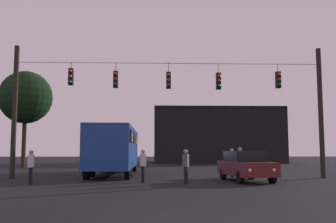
{
  "coord_description": "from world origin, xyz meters",
  "views": [
    {
      "loc": [
        -0.84,
        -8.87,
        1.51
      ],
      "look_at": [
        -0.14,
        11.82,
        3.65
      ],
      "focal_mm": 41.37,
      "sensor_mm": 36.0,
      "label": 1
    }
  ],
  "objects_px": {
    "car_near_right": "(246,166)",
    "pedestrian_crossing_right": "(186,164)",
    "pedestrian_crossing_left": "(232,161)",
    "city_bus": "(115,146)",
    "pedestrian_far_side": "(143,164)",
    "pedestrian_trailing": "(240,160)",
    "pedestrian_near_bus": "(31,165)",
    "pedestrian_crossing_center": "(264,162)",
    "tree_left_silhouette": "(26,98)"
  },
  "relations": [
    {
      "from": "pedestrian_trailing",
      "to": "pedestrian_far_side",
      "type": "relative_size",
      "value": 1.09
    },
    {
      "from": "pedestrian_crossing_left",
      "to": "pedestrian_far_side",
      "type": "distance_m",
      "value": 6.34
    },
    {
      "from": "city_bus",
      "to": "tree_left_silhouette",
      "type": "distance_m",
      "value": 14.5
    },
    {
      "from": "city_bus",
      "to": "pedestrian_trailing",
      "type": "height_order",
      "value": "city_bus"
    },
    {
      "from": "city_bus",
      "to": "tree_left_silhouette",
      "type": "xyz_separation_m",
      "value": [
        -9.3,
        10.15,
        4.58
      ]
    },
    {
      "from": "pedestrian_trailing",
      "to": "pedestrian_far_side",
      "type": "xyz_separation_m",
      "value": [
        -5.58,
        -3.59,
        -0.09
      ]
    },
    {
      "from": "pedestrian_trailing",
      "to": "tree_left_silhouette",
      "type": "distance_m",
      "value": 21.97
    },
    {
      "from": "pedestrian_crossing_left",
      "to": "pedestrian_crossing_center",
      "type": "height_order",
      "value": "pedestrian_crossing_left"
    },
    {
      "from": "car_near_right",
      "to": "pedestrian_trailing",
      "type": "relative_size",
      "value": 2.56
    },
    {
      "from": "city_bus",
      "to": "pedestrian_near_bus",
      "type": "relative_size",
      "value": 6.96
    },
    {
      "from": "pedestrian_crossing_center",
      "to": "pedestrian_crossing_left",
      "type": "bearing_deg",
      "value": -172.91
    },
    {
      "from": "pedestrian_crossing_left",
      "to": "pedestrian_crossing_right",
      "type": "relative_size",
      "value": 1.04
    },
    {
      "from": "car_near_right",
      "to": "pedestrian_near_bus",
      "type": "bearing_deg",
      "value": -172.19
    },
    {
      "from": "city_bus",
      "to": "pedestrian_crossing_center",
      "type": "distance_m",
      "value": 9.49
    },
    {
      "from": "pedestrian_far_side",
      "to": "tree_left_silhouette",
      "type": "height_order",
      "value": "tree_left_silhouette"
    },
    {
      "from": "city_bus",
      "to": "pedestrian_crossing_right",
      "type": "relative_size",
      "value": 6.84
    },
    {
      "from": "car_near_right",
      "to": "pedestrian_far_side",
      "type": "bearing_deg",
      "value": -173.36
    },
    {
      "from": "pedestrian_crossing_left",
      "to": "city_bus",
      "type": "bearing_deg",
      "value": 159.95
    },
    {
      "from": "car_near_right",
      "to": "pedestrian_trailing",
      "type": "xyz_separation_m",
      "value": [
        0.37,
        2.99,
        0.2
      ]
    },
    {
      "from": "car_near_right",
      "to": "pedestrian_near_bus",
      "type": "height_order",
      "value": "pedestrian_near_bus"
    },
    {
      "from": "city_bus",
      "to": "pedestrian_crossing_left",
      "type": "bearing_deg",
      "value": -20.05
    },
    {
      "from": "pedestrian_crossing_right",
      "to": "pedestrian_far_side",
      "type": "height_order",
      "value": "pedestrian_crossing_right"
    },
    {
      "from": "pedestrian_crossing_left",
      "to": "tree_left_silhouette",
      "type": "bearing_deg",
      "value": 142.22
    },
    {
      "from": "pedestrian_crossing_right",
      "to": "tree_left_silhouette",
      "type": "bearing_deg",
      "value": 127.73
    },
    {
      "from": "tree_left_silhouette",
      "to": "pedestrian_trailing",
      "type": "bearing_deg",
      "value": -37.33
    },
    {
      "from": "pedestrian_crossing_left",
      "to": "tree_left_silhouette",
      "type": "height_order",
      "value": "tree_left_silhouette"
    },
    {
      "from": "city_bus",
      "to": "pedestrian_far_side",
      "type": "distance_m",
      "value": 6.74
    },
    {
      "from": "pedestrian_crossing_right",
      "to": "pedestrian_near_bus",
      "type": "distance_m",
      "value": 7.23
    },
    {
      "from": "city_bus",
      "to": "pedestrian_crossing_left",
      "type": "xyz_separation_m",
      "value": [
        7.17,
        -2.62,
        -0.92
      ]
    },
    {
      "from": "city_bus",
      "to": "pedestrian_crossing_center",
      "type": "xyz_separation_m",
      "value": [
        9.13,
        -2.37,
        -1.01
      ]
    },
    {
      "from": "pedestrian_far_side",
      "to": "tree_left_silhouette",
      "type": "distance_m",
      "value": 20.77
    },
    {
      "from": "pedestrian_trailing",
      "to": "pedestrian_crossing_left",
      "type": "bearing_deg",
      "value": 163.05
    },
    {
      "from": "pedestrian_near_bus",
      "to": "tree_left_silhouette",
      "type": "xyz_separation_m",
      "value": [
        -6.14,
        17.32,
        5.56
      ]
    },
    {
      "from": "pedestrian_crossing_center",
      "to": "pedestrian_trailing",
      "type": "height_order",
      "value": "pedestrian_trailing"
    },
    {
      "from": "car_near_right",
      "to": "pedestrian_far_side",
      "type": "distance_m",
      "value": 5.25
    },
    {
      "from": "city_bus",
      "to": "pedestrian_crossing_center",
      "type": "height_order",
      "value": "city_bus"
    },
    {
      "from": "pedestrian_trailing",
      "to": "pedestrian_far_side",
      "type": "bearing_deg",
      "value": -147.24
    },
    {
      "from": "pedestrian_crossing_left",
      "to": "pedestrian_near_bus",
      "type": "bearing_deg",
      "value": -156.2
    },
    {
      "from": "car_near_right",
      "to": "pedestrian_crossing_center",
      "type": "height_order",
      "value": "pedestrian_crossing_center"
    },
    {
      "from": "car_near_right",
      "to": "pedestrian_crossing_right",
      "type": "relative_size",
      "value": 2.78
    },
    {
      "from": "pedestrian_crossing_right",
      "to": "pedestrian_near_bus",
      "type": "bearing_deg",
      "value": -179.78
    },
    {
      "from": "car_near_right",
      "to": "pedestrian_near_bus",
      "type": "relative_size",
      "value": 2.83
    },
    {
      "from": "car_near_right",
      "to": "pedestrian_trailing",
      "type": "distance_m",
      "value": 3.01
    },
    {
      "from": "pedestrian_near_bus",
      "to": "pedestrian_trailing",
      "type": "height_order",
      "value": "pedestrian_trailing"
    },
    {
      "from": "city_bus",
      "to": "pedestrian_crossing_left",
      "type": "relative_size",
      "value": 6.56
    },
    {
      "from": "pedestrian_crossing_center",
      "to": "city_bus",
      "type": "bearing_deg",
      "value": 165.44
    },
    {
      "from": "pedestrian_near_bus",
      "to": "pedestrian_far_side",
      "type": "height_order",
      "value": "pedestrian_far_side"
    },
    {
      "from": "pedestrian_crossing_right",
      "to": "pedestrian_far_side",
      "type": "xyz_separation_m",
      "value": [
        -2.04,
        0.79,
        -0.0
      ]
    },
    {
      "from": "pedestrian_crossing_left",
      "to": "pedestrian_trailing",
      "type": "distance_m",
      "value": 0.48
    },
    {
      "from": "pedestrian_crossing_right",
      "to": "pedestrian_trailing",
      "type": "height_order",
      "value": "pedestrian_trailing"
    }
  ]
}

